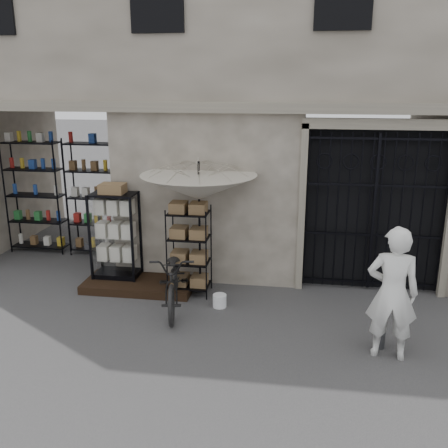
% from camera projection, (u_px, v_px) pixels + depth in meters
% --- Properties ---
extents(ground, '(80.00, 80.00, 0.00)m').
position_uv_depth(ground, '(263.00, 340.00, 7.38)').
color(ground, '#26262A').
rests_on(ground, ground).
extents(main_building, '(14.00, 4.00, 9.00)m').
position_uv_depth(main_building, '(283.00, 38.00, 9.93)').
color(main_building, '#AFA394').
rests_on(main_building, ground).
extents(shop_recess, '(3.00, 1.70, 3.00)m').
position_uv_depth(shop_recess, '(57.00, 191.00, 10.26)').
color(shop_recess, black).
rests_on(shop_recess, ground).
extents(shop_shelving, '(2.70, 0.50, 2.50)m').
position_uv_depth(shop_shelving, '(66.00, 197.00, 10.82)').
color(shop_shelving, black).
rests_on(shop_shelving, ground).
extents(iron_gate, '(2.50, 0.21, 3.00)m').
position_uv_depth(iron_gate, '(373.00, 208.00, 8.88)').
color(iron_gate, black).
rests_on(iron_gate, ground).
extents(step_platform, '(2.00, 0.90, 0.15)m').
position_uv_depth(step_platform, '(139.00, 285.00, 9.17)').
color(step_platform, black).
rests_on(step_platform, ground).
extents(display_cabinet, '(0.80, 0.51, 1.72)m').
position_uv_depth(display_cabinet, '(116.00, 240.00, 9.19)').
color(display_cabinet, black).
rests_on(display_cabinet, step_platform).
extents(wire_rack, '(0.83, 0.73, 1.59)m').
position_uv_depth(wire_rack, '(189.00, 252.00, 8.80)').
color(wire_rack, black).
rests_on(wire_rack, ground).
extents(market_umbrella, '(2.20, 2.23, 2.85)m').
position_uv_depth(market_umbrella, '(199.00, 180.00, 8.52)').
color(market_umbrella, black).
rests_on(market_umbrella, ground).
extents(white_bucket, '(0.30, 0.30, 0.22)m').
position_uv_depth(white_bucket, '(220.00, 301.00, 8.42)').
color(white_bucket, white).
rests_on(white_bucket, ground).
extents(bicycle, '(0.87, 1.14, 1.97)m').
position_uv_depth(bicycle, '(175.00, 307.00, 8.45)').
color(bicycle, black).
rests_on(bicycle, ground).
extents(steel_bollard, '(0.18, 0.18, 0.90)m').
position_uv_depth(steel_bollard, '(381.00, 319.00, 7.06)').
color(steel_bollard, '#4F5054').
rests_on(steel_bollard, ground).
extents(shopkeeper, '(0.89, 1.94, 0.45)m').
position_uv_depth(shopkeeper, '(386.00, 355.00, 6.96)').
color(shopkeeper, white).
rests_on(shopkeeper, ground).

